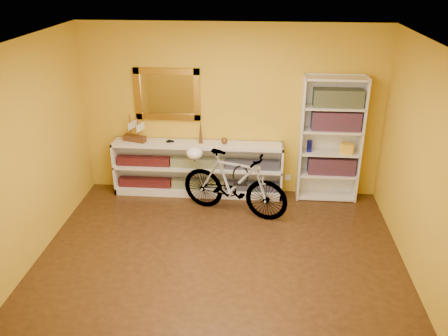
# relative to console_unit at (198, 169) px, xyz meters

# --- Properties ---
(floor) EXTENTS (4.50, 4.00, 0.01)m
(floor) POSITION_rel_console_unit_xyz_m (0.50, -1.81, -0.43)
(floor) COLOR #321D0E
(floor) RESTS_ON ground
(ceiling) EXTENTS (4.50, 4.00, 0.01)m
(ceiling) POSITION_rel_console_unit_xyz_m (0.50, -1.81, 2.18)
(ceiling) COLOR silver
(ceiling) RESTS_ON ground
(back_wall) EXTENTS (4.50, 0.01, 2.60)m
(back_wall) POSITION_rel_console_unit_xyz_m (0.50, 0.19, 0.88)
(back_wall) COLOR gold
(back_wall) RESTS_ON ground
(left_wall) EXTENTS (0.01, 4.00, 2.60)m
(left_wall) POSITION_rel_console_unit_xyz_m (-1.76, -1.81, 0.88)
(left_wall) COLOR gold
(left_wall) RESTS_ON ground
(right_wall) EXTENTS (0.01, 4.00, 2.60)m
(right_wall) POSITION_rel_console_unit_xyz_m (2.75, -1.81, 0.88)
(right_wall) COLOR gold
(right_wall) RESTS_ON ground
(gilt_mirror) EXTENTS (0.98, 0.06, 0.78)m
(gilt_mirror) POSITION_rel_console_unit_xyz_m (-0.45, 0.15, 1.12)
(gilt_mirror) COLOR #966A1B
(gilt_mirror) RESTS_ON back_wall
(wall_socket) EXTENTS (0.09, 0.02, 0.09)m
(wall_socket) POSITION_rel_console_unit_xyz_m (1.40, 0.17, -0.17)
(wall_socket) COLOR silver
(wall_socket) RESTS_ON back_wall
(console_unit) EXTENTS (2.60, 0.35, 0.85)m
(console_unit) POSITION_rel_console_unit_xyz_m (0.00, 0.00, 0.00)
(console_unit) COLOR silver
(console_unit) RESTS_ON floor
(cd_row_lower) EXTENTS (2.50, 0.13, 0.14)m
(cd_row_lower) POSITION_rel_console_unit_xyz_m (0.00, -0.02, -0.26)
(cd_row_lower) COLOR black
(cd_row_lower) RESTS_ON console_unit
(cd_row_upper) EXTENTS (2.50, 0.13, 0.14)m
(cd_row_upper) POSITION_rel_console_unit_xyz_m (0.00, -0.02, 0.11)
(cd_row_upper) COLOR navy
(cd_row_upper) RESTS_ON console_unit
(model_ship) EXTENTS (0.38, 0.23, 0.42)m
(model_ship) POSITION_rel_console_unit_xyz_m (-0.96, 0.00, 0.63)
(model_ship) COLOR #422612
(model_ship) RESTS_ON console_unit
(toy_car) EXTENTS (0.00, 0.00, 0.00)m
(toy_car) POSITION_rel_console_unit_xyz_m (-0.41, 0.00, 0.43)
(toy_car) COLOR black
(toy_car) RESTS_ON console_unit
(bronze_ornament) EXTENTS (0.06, 0.06, 0.37)m
(bronze_ornament) POSITION_rel_console_unit_xyz_m (0.06, 0.00, 0.61)
(bronze_ornament) COLOR brown
(bronze_ornament) RESTS_ON console_unit
(decorative_orb) EXTENTS (0.09, 0.09, 0.09)m
(decorative_orb) POSITION_rel_console_unit_xyz_m (0.41, 0.00, 0.47)
(decorative_orb) COLOR brown
(decorative_orb) RESTS_ON console_unit
(bookcase) EXTENTS (0.90, 0.30, 1.90)m
(bookcase) POSITION_rel_console_unit_xyz_m (1.98, 0.03, 0.52)
(bookcase) COLOR silver
(bookcase) RESTS_ON floor
(book_row_a) EXTENTS (0.70, 0.22, 0.26)m
(book_row_a) POSITION_rel_console_unit_xyz_m (2.03, 0.03, 0.12)
(book_row_a) COLOR maroon
(book_row_a) RESTS_ON bookcase
(book_row_b) EXTENTS (0.70, 0.22, 0.28)m
(book_row_b) POSITION_rel_console_unit_xyz_m (2.03, 0.03, 0.83)
(book_row_b) COLOR maroon
(book_row_b) RESTS_ON bookcase
(book_row_c) EXTENTS (0.70, 0.22, 0.25)m
(book_row_c) POSITION_rel_console_unit_xyz_m (2.03, 0.03, 1.16)
(book_row_c) COLOR #174853
(book_row_c) RESTS_ON bookcase
(travel_mug) EXTENTS (0.08, 0.08, 0.18)m
(travel_mug) POSITION_rel_console_unit_xyz_m (1.68, 0.01, 0.43)
(travel_mug) COLOR #161C97
(travel_mug) RESTS_ON bookcase
(red_tin) EXTENTS (0.17, 0.17, 0.18)m
(red_tin) POSITION_rel_console_unit_xyz_m (1.78, 0.06, 1.13)
(red_tin) COLOR maroon
(red_tin) RESTS_ON bookcase
(yellow_bag) EXTENTS (0.22, 0.19, 0.15)m
(yellow_bag) POSITION_rel_console_unit_xyz_m (2.23, -0.01, 0.41)
(yellow_bag) COLOR gold
(yellow_bag) RESTS_ON bookcase
(bicycle) EXTENTS (0.92, 1.67, 0.96)m
(bicycle) POSITION_rel_console_unit_xyz_m (0.60, -0.58, 0.05)
(bicycle) COLOR silver
(bicycle) RESTS_ON floor
(helmet) EXTENTS (0.24, 0.23, 0.18)m
(helmet) POSITION_rel_console_unit_xyz_m (0.01, -0.38, 0.42)
(helmet) COLOR white
(helmet) RESTS_ON bicycle
(u_lock) EXTENTS (0.23, 0.02, 0.23)m
(u_lock) POSITION_rel_console_unit_xyz_m (0.69, -0.61, 0.20)
(u_lock) COLOR black
(u_lock) RESTS_ON bicycle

